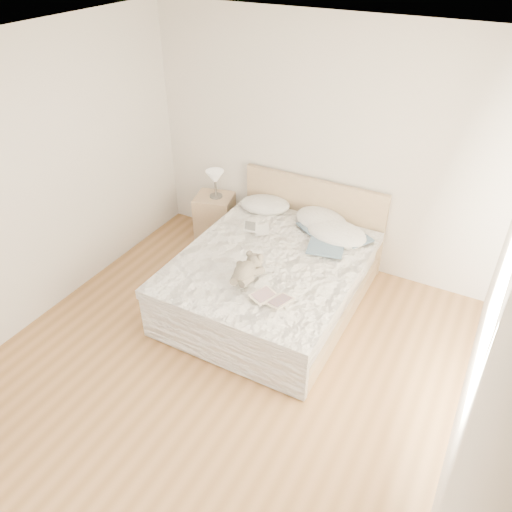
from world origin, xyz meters
name	(u,v)px	position (x,y,z in m)	size (l,w,h in m)	color
floor	(213,375)	(0.00, 0.00, 0.00)	(4.00, 4.50, 0.00)	brown
ceiling	(191,62)	(0.00, 0.00, 2.70)	(4.00, 4.50, 0.00)	white
wall_back	(320,148)	(0.00, 2.25, 1.35)	(4.00, 0.02, 2.70)	beige
wall_left	(19,192)	(-2.00, 0.00, 1.35)	(0.02, 4.50, 2.70)	beige
wall_right	(489,340)	(2.00, 0.00, 1.35)	(0.02, 4.50, 2.70)	beige
window	(498,298)	(1.99, 0.30, 1.45)	(0.02, 1.30, 1.10)	white
bed	(273,277)	(0.00, 1.19, 0.31)	(1.72, 2.14, 1.00)	tan
nightstand	(215,216)	(-1.24, 2.01, 0.28)	(0.45, 0.40, 0.56)	tan
table_lamp	(215,178)	(-1.21, 2.02, 0.81)	(0.24, 0.24, 0.34)	#4C4842
pillow_left	(265,205)	(-0.52, 2.00, 0.64)	(0.58, 0.40, 0.17)	silver
pillow_middle	(322,221)	(0.19, 1.97, 0.64)	(0.65, 0.45, 0.19)	white
pillow_right	(337,233)	(0.43, 1.80, 0.64)	(0.65, 0.46, 0.20)	silver
blouse	(328,242)	(0.41, 1.61, 0.63)	(0.57, 0.61, 0.02)	#3B5267
photo_book	(256,229)	(-0.37, 1.49, 0.63)	(0.31, 0.21, 0.02)	white
childrens_book	(272,299)	(0.31, 0.52, 0.63)	(0.33, 0.23, 0.02)	beige
teddy_bear	(245,277)	(-0.03, 0.65, 0.65)	(0.25, 0.36, 0.19)	#655C4E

